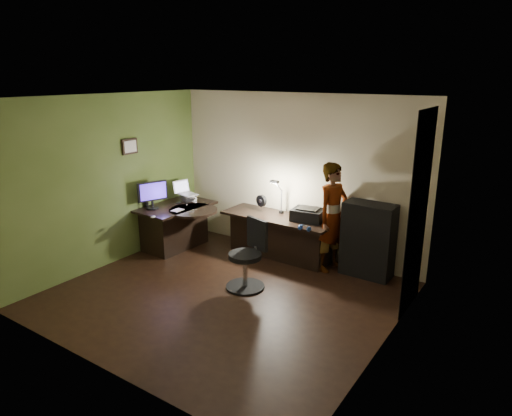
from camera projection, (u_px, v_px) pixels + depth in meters
The scene contains 27 objects.
floor at pixel (223, 296), 6.38m from camera, with size 4.50×4.00×0.01m, color black.
ceiling at pixel (219, 97), 5.61m from camera, with size 4.50×4.00×0.01m, color silver.
wall_back at pixel (295, 176), 7.59m from camera, with size 4.50×0.01×2.70m, color #BBAD89.
wall_front at pixel (93, 250), 4.39m from camera, with size 4.50×0.01×2.70m, color #BBAD89.
wall_left at pixel (108, 181), 7.20m from camera, with size 0.01×4.00×2.70m, color #BBAD89.
wall_right at pixel (390, 236), 4.79m from camera, with size 0.01×4.00×2.70m, color #BBAD89.
green_wall_overlay at pixel (109, 182), 7.19m from camera, with size 0.00×4.00×2.70m, color #4E642A.
arched_doorway at pixel (418, 213), 5.73m from camera, with size 0.01×0.90×2.60m, color black.
french_door at pixel (368, 280), 4.45m from camera, with size 0.02×0.92×2.10m, color white.
framed_picture at pixel (130, 146), 7.39m from camera, with size 0.04×0.30×0.25m, color black.
desk_left at pixel (176, 227), 8.06m from camera, with size 0.82×1.34×0.77m, color black.
desk_right at pixel (278, 237), 7.63m from camera, with size 1.93×0.67×0.72m, color black.
cabinet at pixel (368, 240), 6.88m from camera, with size 0.76×0.38×1.14m, color black.
laptop_stand at pixel (188, 198), 8.23m from camera, with size 0.25×0.21×0.11m, color silver.
laptop at pixel (188, 188), 8.18m from camera, with size 0.35×0.33×0.24m, color silver.
monitor at pixel (152, 199), 7.71m from camera, with size 0.10×0.52×0.34m, color black.
mouse at pixel (153, 217), 7.24m from camera, with size 0.06×0.09×0.04m, color silver.
phone at pixel (179, 202), 8.10m from camera, with size 0.07×0.14×0.01m, color black.
pen at pixel (187, 205), 7.95m from camera, with size 0.01×0.15×0.01m, color black.
speaker at pixel (146, 201), 7.85m from camera, with size 0.07×0.07×0.19m, color black.
notepad at pixel (177, 210), 7.64m from camera, with size 0.14×0.19×0.01m, color silver.
desk_fan at pixel (262, 204), 7.73m from camera, with size 0.20×0.11×0.31m, color black.
headphones at pixel (305, 228), 6.87m from camera, with size 0.19×0.08×0.09m, color #1E4490.
printer at pixel (308, 215), 7.29m from camera, with size 0.50×0.39×0.22m, color black.
desk_lamp at pixel (282, 195), 7.59m from camera, with size 0.16×0.30×0.66m, color black.
office_chair at pixel (245, 255), 6.48m from camera, with size 0.56×0.56×1.00m, color black.
person at pixel (333, 217), 7.03m from camera, with size 0.61×0.41×1.71m, color #D8A88C.
Camera 1 is at (3.59, -4.53, 2.99)m, focal length 32.00 mm.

